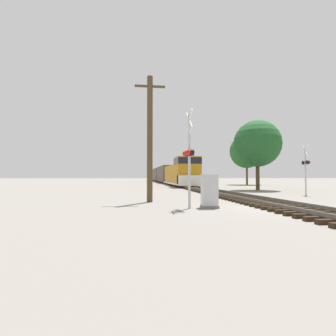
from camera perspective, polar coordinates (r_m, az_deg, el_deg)
name	(u,v)px	position (r m, az deg, el deg)	size (l,w,h in m)	color
ground_plane	(285,209)	(13.47, 24.08, -8.09)	(400.00, 400.00, 0.00)	slate
rail_track_bed	(285,206)	(13.46, 24.07, -7.51)	(2.60, 160.00, 0.31)	black
freight_train	(163,175)	(67.08, -1.16, -1.46)	(3.13, 69.74, 4.12)	#B77A14
crossing_signal_near	(189,154)	(12.35, 4.52, 3.00)	(0.41, 1.01, 4.61)	#B7B7BC
crossing_signal_far	(306,165)	(23.36, 27.81, 0.51)	(0.50, 1.01, 3.96)	#B7B7BC
relay_cabinet	(209,191)	(12.71, 9.01, -5.05)	(0.78, 0.68, 1.60)	slate
utility_pole	(150,137)	(15.56, -3.98, 6.71)	(1.80, 0.34, 7.45)	#4C3A23
tree_far_right	(257,144)	(30.25, 18.87, 5.04)	(5.09, 5.09, 7.63)	#473521
tree_mid_background	(247,151)	(49.20, 16.77, 3.49)	(6.05, 6.05, 9.04)	brown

